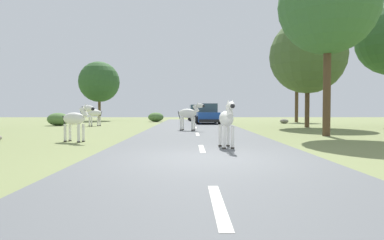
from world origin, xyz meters
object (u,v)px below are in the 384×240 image
tree_0 (99,82)px  bush_0 (58,119)px  zebra_1 (76,119)px  car_0 (207,114)px  rock_0 (284,121)px  zebra_2 (189,114)px  zebra_0 (227,119)px  car_1 (198,113)px  bush_1 (156,117)px  tree_3 (308,56)px  tree_4 (297,85)px  zebra_3 (94,113)px  tree_5 (328,5)px

tree_0 → bush_0: 12.46m
zebra_1 → bush_0: (-5.91, 12.93, -0.39)m
car_0 → bush_0: bearing=10.8°
rock_0 → zebra_1: bearing=-128.0°
zebra_2 → tree_0: 21.47m
zebra_0 → zebra_2: zebra_2 is taller
zebra_0 → bush_0: (-11.60, 15.40, -0.46)m
car_1 → tree_0: 11.95m
zebra_2 → car_1: 16.86m
zebra_1 → bush_1: 20.98m
zebra_1 → tree_3: size_ratio=0.19×
tree_4 → zebra_3: bearing=-157.7°
car_0 → tree_4: tree_4 is taller
zebra_1 → car_0: bearing=-177.8°
rock_0 → tree_4: bearing=53.7°
zebra_1 → tree_0: 25.70m
zebra_1 → tree_5: (11.07, 2.73, 5.33)m
tree_3 → tree_4: 9.50m
zebra_1 → zebra_0: bearing=89.7°
zebra_0 → bush_1: 23.89m
tree_4 → bush_1: size_ratio=2.72×
car_1 → tree_5: size_ratio=0.52×
rock_0 → zebra_2: bearing=-129.6°
tree_3 → tree_4: size_ratio=1.79×
zebra_2 → bush_1: zebra_2 is taller
zebra_2 → tree_4: bearing=166.5°
zebra_1 → tree_4: bearing=165.3°
zebra_3 → bush_1: zebra_3 is taller
car_1 → tree_4: tree_4 is taller
tree_0 → bush_1: tree_0 is taller
car_0 → tree_5: tree_5 is taller
car_1 → car_0: bearing=91.9°
tree_5 → zebra_1: bearing=-166.2°
tree_4 → tree_5: bearing=-103.5°
tree_5 → bush_1: size_ratio=5.39×
zebra_0 → bush_1: bearing=-83.6°
rock_0 → zebra_0: bearing=-111.1°
zebra_2 → tree_5: size_ratio=0.19×
tree_0 → rock_0: tree_0 is taller
tree_3 → bush_0: bearing=172.0°
tree_0 → tree_5: (16.99, -22.03, 1.79)m
bush_1 → rock_0: 12.83m
zebra_3 → car_0: size_ratio=0.38×
zebra_0 → bush_1: (-4.72, 23.41, -0.49)m
zebra_3 → tree_4: (17.94, 7.34, 2.76)m
zebra_2 → bush_0: (-10.36, 6.66, -0.53)m
rock_0 → zebra_3: bearing=-163.9°
car_1 → rock_0: car_1 is taller
car_0 → bush_1: (-5.03, 5.29, -0.37)m
zebra_3 → bush_0: 3.19m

